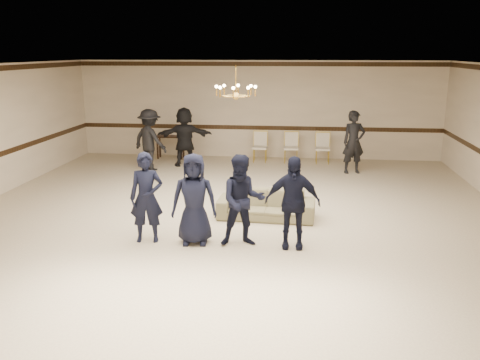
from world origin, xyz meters
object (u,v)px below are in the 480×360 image
object	(u,v)px
adult_left	(150,140)
banquet_chair_left	(260,147)
boy_a	(146,198)
banquet_chair_right	(323,148)
boy_c	(243,201)
console_table	(171,147)
adult_mid	(185,137)
banquet_chair_mid	(291,148)
settee	(266,205)
boy_b	(194,199)
adult_right	(354,142)
boy_d	(292,202)
chandelier	(236,81)

from	to	relation	value
adult_left	banquet_chair_left	xyz separation A→B (m)	(3.17, 1.57, -0.44)
boy_a	banquet_chair_right	bearing A→B (deg)	56.38
boy_c	console_table	size ratio (longest dim) A/B	1.87
boy_c	adult_mid	bearing A→B (deg)	99.64
adult_mid	banquet_chair_mid	size ratio (longest dim) A/B	1.91
settee	banquet_chair_left	xyz separation A→B (m)	(-0.59, 5.80, 0.18)
banquet_chair_mid	banquet_chair_right	distance (m)	1.00
banquet_chair_right	console_table	bearing A→B (deg)	177.86
boy_c	adult_mid	size ratio (longest dim) A/B	0.93
adult_left	banquet_chair_right	world-z (taller)	adult_left
boy_b	adult_right	bearing A→B (deg)	54.33
console_table	banquet_chair_mid	bearing A→B (deg)	-4.83
banquet_chair_left	banquet_chair_mid	distance (m)	1.00
boy_c	banquet_chair_right	bearing A→B (deg)	65.31
adult_right	banquet_chair_left	size ratio (longest dim) A/B	1.91
settee	adult_mid	distance (m)	5.73
boy_d	adult_left	bearing A→B (deg)	125.56
banquet_chair_left	banquet_chair_right	size ratio (longest dim) A/B	1.00
console_table	boy_b	bearing A→B (deg)	-74.77
adult_mid	boy_d	bearing A→B (deg)	106.50
boy_a	boy_c	xyz separation A→B (m)	(1.80, 0.00, 0.00)
console_table	adult_mid	bearing A→B (deg)	-57.67
boy_c	boy_d	bearing A→B (deg)	-11.47
boy_d	banquet_chair_left	size ratio (longest dim) A/B	1.77
boy_c	banquet_chair_left	world-z (taller)	boy_c
adult_right	adult_mid	bearing A→B (deg)	158.89
adult_mid	banquet_chair_mid	distance (m)	3.41
boy_a	adult_left	xyz separation A→B (m)	(-1.63, 5.85, 0.06)
chandelier	adult_left	bearing A→B (deg)	129.60
adult_right	banquet_chair_mid	bearing A→B (deg)	128.66
adult_mid	settee	bearing A→B (deg)	108.97
boy_a	banquet_chair_mid	distance (m)	7.85
chandelier	boy_a	world-z (taller)	chandelier
settee	boy_a	bearing A→B (deg)	-139.57
boy_c	console_table	xyz separation A→B (m)	(-3.26, 7.62, -0.47)
chandelier	console_table	world-z (taller)	chandelier
boy_a	chandelier	bearing A→B (deg)	49.08
boy_b	console_table	distance (m)	7.99
banquet_chair_left	banquet_chair_mid	bearing A→B (deg)	3.44
console_table	boy_d	bearing A→B (deg)	-63.35
chandelier	boy_a	distance (m)	3.29
banquet_chair_mid	console_table	size ratio (longest dim) A/B	1.06
boy_a	boy_d	size ratio (longest dim) A/B	1.00
settee	adult_right	bearing A→B (deg)	66.81
boy_a	adult_right	world-z (taller)	adult_right
settee	boy_c	bearing A→B (deg)	-98.32
boy_d	banquet_chair_mid	bearing A→B (deg)	90.29
settee	console_table	bearing A→B (deg)	123.99
adult_left	boy_a	bearing A→B (deg)	133.42
banquet_chair_mid	boy_d	bearing A→B (deg)	-91.14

